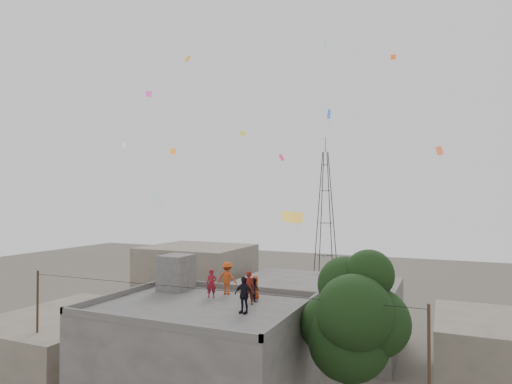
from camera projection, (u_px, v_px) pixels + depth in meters
main_building at (200, 367)px, 21.03m from camera, size 10.00×8.00×6.10m
parapet at (200, 302)px, 21.09m from camera, size 10.00×8.00×0.30m
stair_head_box at (176, 272)px, 24.78m from camera, size 1.60×1.80×2.00m
neighbor_west at (68, 345)px, 27.27m from camera, size 8.00×10.00×4.00m
neighbor_north at (317, 314)px, 33.03m from camera, size 12.00×9.00×5.00m
neighbor_northwest at (197, 284)px, 39.71m from camera, size 9.00×8.00×7.00m
neighbor_east at (501, 358)px, 24.54m from camera, size 7.00×8.00×4.40m
tree at (353, 319)px, 18.67m from camera, size 4.90×4.60×9.10m
utility_line at (196, 362)px, 19.70m from camera, size 20.12×0.62×7.40m
transmission_tower at (326, 216)px, 59.37m from camera, size 2.97×2.97×20.01m
person_red_adult at (249, 288)px, 21.26m from camera, size 0.68×0.53×1.65m
person_orange_child at (255, 287)px, 22.43m from camera, size 0.71×0.65×1.22m
person_dark_child at (254, 290)px, 21.91m from camera, size 0.72×0.67×1.19m
person_dark_adult at (244, 295)px, 19.57m from camera, size 1.03×0.54×1.68m
person_orange_adult at (227, 278)px, 23.57m from camera, size 1.16×0.69×1.77m
person_red_child at (212, 284)px, 22.69m from camera, size 0.64×0.54×1.50m
kites at (257, 141)px, 26.28m from camera, size 22.62×14.91×12.91m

